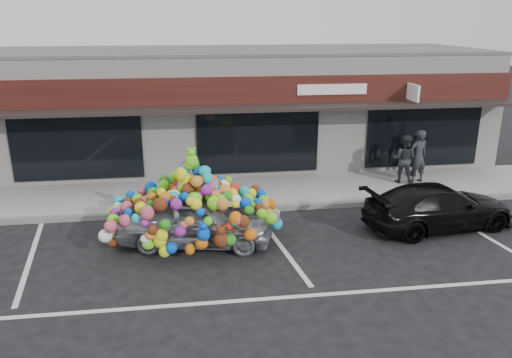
{
  "coord_description": "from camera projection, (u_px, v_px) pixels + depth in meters",
  "views": [
    {
      "loc": [
        0.66,
        -11.08,
        5.45
      ],
      "look_at": [
        2.37,
        1.4,
        1.37
      ],
      "focal_mm": 35.0,
      "sensor_mm": 36.0,
      "label": 1
    }
  ],
  "objects": [
    {
      "name": "pedestrian_a",
      "position": [
        418.0,
        156.0,
        16.62
      ],
      "size": [
        0.73,
        0.57,
        1.79
      ],
      "primitive_type": "imported",
      "rotation": [
        0.0,
        0.0,
        3.37
      ],
      "color": "black",
      "rests_on": "sidewalk"
    },
    {
      "name": "parking_stripe_mid",
      "position": [
        279.0,
        244.0,
        12.59
      ],
      "size": [
        0.73,
        4.37,
        0.01
      ],
      "primitive_type": "cube",
      "rotation": [
        0.0,
        0.0,
        0.14
      ],
      "color": "silver",
      "rests_on": "ground"
    },
    {
      "name": "kerb",
      "position": [
        169.0,
        213.0,
        14.37
      ],
      "size": [
        26.0,
        0.18,
        0.16
      ],
      "primitive_type": "cube",
      "color": "slate",
      "rests_on": "ground"
    },
    {
      "name": "lane_line",
      "position": [
        263.0,
        299.0,
        10.13
      ],
      "size": [
        14.0,
        0.12,
        0.01
      ],
      "primitive_type": "cube",
      "color": "silver",
      "rests_on": "ground"
    },
    {
      "name": "parking_stripe_left",
      "position": [
        30.0,
        259.0,
        11.81
      ],
      "size": [
        0.73,
        4.37,
        0.01
      ],
      "primitive_type": "cube",
      "rotation": [
        0.0,
        0.0,
        0.14
      ],
      "color": "silver",
      "rests_on": "ground"
    },
    {
      "name": "pedestrian_c",
      "position": [
        415.0,
        153.0,
        17.37
      ],
      "size": [
        1.03,
        0.75,
        1.62
      ],
      "primitive_type": "imported",
      "rotation": [
        0.0,
        0.0,
        4.29
      ],
      "color": "black",
      "rests_on": "sidewalk"
    },
    {
      "name": "black_sedan",
      "position": [
        439.0,
        207.0,
        13.42
      ],
      "size": [
        2.24,
        4.32,
        1.2
      ],
      "primitive_type": "imported",
      "rotation": [
        0.0,
        0.0,
        1.71
      ],
      "color": "black",
      "rests_on": "ground"
    },
    {
      "name": "toy_car",
      "position": [
        195.0,
        213.0,
        12.41
      ],
      "size": [
        2.83,
        4.39,
        2.41
      ],
      "rotation": [
        0.0,
        0.0,
        1.4
      ],
      "color": "gray",
      "rests_on": "ground"
    },
    {
      "name": "sidewalk",
      "position": [
        171.0,
        196.0,
        15.79
      ],
      "size": [
        26.0,
        3.0,
        0.15
      ],
      "primitive_type": "cube",
      "color": "gray",
      "rests_on": "ground"
    },
    {
      "name": "parking_stripe_right",
      "position": [
        478.0,
        232.0,
        13.29
      ],
      "size": [
        0.73,
        4.37,
        0.01
      ],
      "primitive_type": "cube",
      "rotation": [
        0.0,
        0.0,
        0.14
      ],
      "color": "silver",
      "rests_on": "ground"
    },
    {
      "name": "pedestrian_b",
      "position": [
        404.0,
        159.0,
        16.6
      ],
      "size": [
        1.0,
        0.95,
        1.64
      ],
      "primitive_type": "imported",
      "rotation": [
        0.0,
        0.0,
        2.59
      ],
      "color": "black",
      "rests_on": "sidewalk"
    },
    {
      "name": "shop_building",
      "position": [
        171.0,
        107.0,
        19.33
      ],
      "size": [
        24.0,
        7.2,
        4.31
      ],
      "color": "white",
      "rests_on": "ground"
    },
    {
      "name": "ground",
      "position": [
        167.0,
        255.0,
        12.04
      ],
      "size": [
        90.0,
        90.0,
        0.0
      ],
      "primitive_type": "plane",
      "color": "black",
      "rests_on": "ground"
    }
  ]
}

